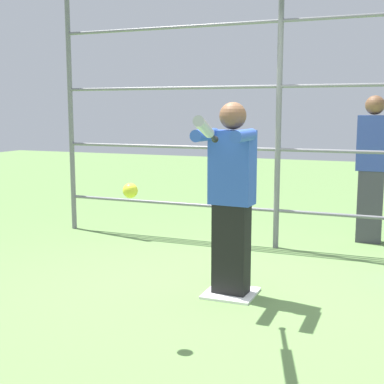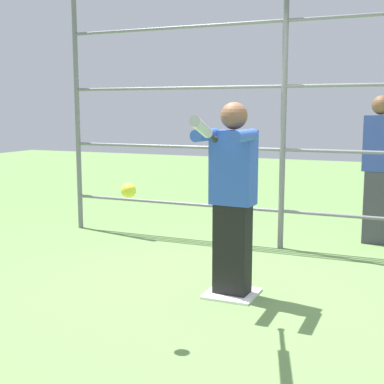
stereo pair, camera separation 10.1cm
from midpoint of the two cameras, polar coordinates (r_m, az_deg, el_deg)
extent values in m
plane|color=#608447|center=(4.42, 4.94, -10.85)|extent=(24.00, 24.00, 0.00)
cube|color=white|center=(4.41, 4.94, -10.73)|extent=(0.40, 0.40, 0.02)
cylinder|color=slate|center=(5.70, 10.23, 7.75)|extent=(0.06, 0.06, 2.78)
cylinder|color=slate|center=(6.77, -11.71, 7.84)|extent=(0.06, 0.06, 2.78)
cylinder|color=slate|center=(5.80, 9.97, -2.01)|extent=(5.15, 0.04, 0.04)
cylinder|color=slate|center=(5.72, 10.15, 4.46)|extent=(5.15, 0.04, 0.04)
cylinder|color=slate|center=(5.71, 10.33, 11.04)|extent=(5.15, 0.04, 0.04)
cylinder|color=slate|center=(5.77, 10.51, 17.56)|extent=(5.15, 0.04, 0.04)
cube|color=black|center=(4.30, 5.00, -6.19)|extent=(0.28, 0.19, 0.74)
cube|color=#2D51B7|center=(4.18, 5.12, 2.61)|extent=(0.35, 0.21, 0.58)
sphere|color=brown|center=(4.16, 5.20, 8.10)|extent=(0.21, 0.21, 0.21)
cylinder|color=#2D51B7|center=(3.91, 6.32, 5.99)|extent=(0.09, 0.41, 0.09)
cylinder|color=#2D51B7|center=(4.03, 2.23, 6.12)|extent=(0.09, 0.41, 0.09)
sphere|color=black|center=(3.78, 3.21, 5.63)|extent=(0.05, 0.05, 0.05)
cylinder|color=black|center=(3.62, 2.89, 5.95)|extent=(0.10, 0.31, 0.09)
cylinder|color=#B2B2B7|center=(3.24, 1.93, 6.90)|extent=(0.16, 0.48, 0.15)
sphere|color=yellow|center=(3.40, -5.96, 0.18)|extent=(0.10, 0.10, 0.10)
cube|color=#3F3F47|center=(6.30, 19.48, -1.56)|extent=(0.27, 0.17, 0.81)
cube|color=#334799|center=(6.21, 19.82, 4.90)|extent=(0.34, 0.19, 0.61)
sphere|color=brown|center=(6.20, 20.02, 8.71)|extent=(0.21, 0.21, 0.21)
camera|label=1|loc=(0.05, -89.26, 0.11)|focal=50.00mm
camera|label=2|loc=(0.05, 90.74, -0.11)|focal=50.00mm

